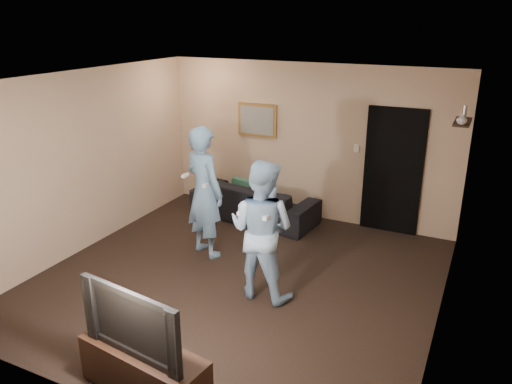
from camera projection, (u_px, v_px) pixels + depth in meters
The scene contains 19 objects.
ground at pixel (238, 279), 6.61m from camera, with size 5.00×5.00×0.00m, color black.
ceiling at pixel (235, 80), 5.74m from camera, with size 5.00×5.00×0.04m, color silver.
wall_back at pixel (307, 142), 8.30m from camera, with size 5.00×0.04×2.60m, color tan.
wall_front at pixel (93, 277), 4.06m from camera, with size 5.00×0.04×2.60m, color tan.
wall_left at pixel (84, 162), 7.20m from camera, with size 0.04×5.00×2.60m, color tan.
wall_right at pixel (450, 221), 5.15m from camera, with size 0.04×5.00×2.60m, color tan.
sofa at pixel (254, 201), 8.48m from camera, with size 2.15×0.84×0.63m, color black.
throw_pillow at pixel (243, 190), 8.51m from camera, with size 0.39×0.12×0.39m, color #1A4E3C.
painting_frame at pixel (257, 120), 8.54m from camera, with size 0.72×0.05×0.57m, color olive.
painting_canvas at pixel (257, 120), 8.52m from camera, with size 0.62×0.01×0.47m, color slate.
doorway at pixel (393, 171), 7.78m from camera, with size 0.90×0.06×2.00m, color black.
light_switch at pixel (357, 148), 7.93m from camera, with size 0.08×0.02×0.12m, color silver.
wall_shelf at pixel (463, 122), 6.49m from camera, with size 0.20×0.60×0.03m, color black.
shelf_vase at pixel (462, 119), 6.26m from camera, with size 0.13×0.13×0.14m, color #BBBAC0.
shelf_figurine at pixel (465, 112), 6.58m from camera, with size 0.06×0.06×0.18m, color #B8B8BD.
tv_console at pixel (144, 370), 4.55m from camera, with size 1.28×0.41×0.46m, color black.
television at pixel (140, 318), 4.37m from camera, with size 1.13×0.15×0.65m, color black.
wii_player_left at pixel (204, 192), 7.03m from camera, with size 0.81×0.67×1.90m.
wii_player_right at pixel (261, 230), 5.99m from camera, with size 0.87×0.69×1.74m.
Camera 1 is at (2.76, -5.15, 3.32)m, focal length 35.00 mm.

